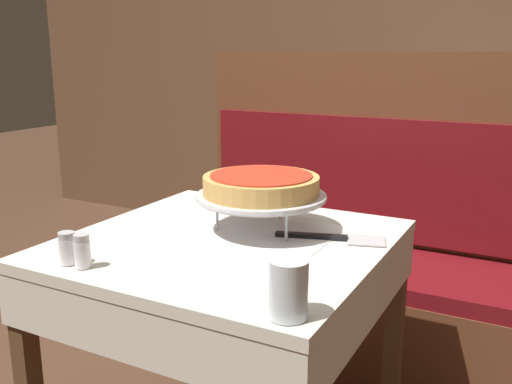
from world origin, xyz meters
The scene contains 11 objects.
dining_table_front centered at (0.00, 0.00, 0.65)m, with size 0.81×0.81×0.75m.
dining_table_rear centered at (0.31, 1.67, 0.63)m, with size 0.72×0.72×0.74m.
booth_bench centered at (0.17, 0.88, 0.35)m, with size 1.69×0.51×1.24m.
back_wall_panel centered at (0.00, 2.24, 1.20)m, with size 6.00×0.04×2.40m, color brown.
pizza_pan_stand centered at (0.05, 0.10, 0.85)m, with size 0.36×0.36×0.10m.
deep_dish_pizza centered at (0.05, 0.10, 0.88)m, with size 0.32×0.32×0.06m.
pizza_server centered at (0.26, 0.12, 0.76)m, with size 0.29×0.14×0.01m.
water_glass_near centered at (0.34, -0.35, 0.81)m, with size 0.08×0.08×0.11m.
salt_shaker centered at (-0.23, -0.34, 0.79)m, with size 0.04×0.04×0.08m.
pepper_shaker centered at (-0.18, -0.34, 0.79)m, with size 0.04×0.04×0.08m.
condiment_caddy centered at (0.25, 1.57, 0.79)m, with size 0.11×0.11×0.17m.
Camera 1 is at (0.75, -1.24, 1.24)m, focal length 40.00 mm.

